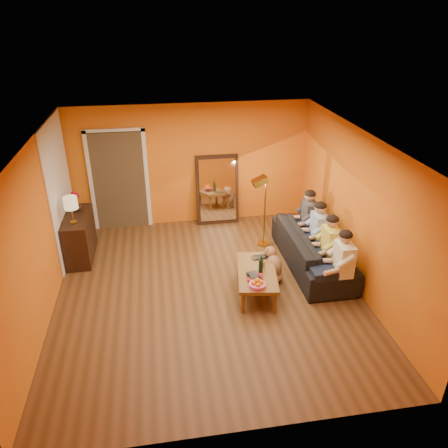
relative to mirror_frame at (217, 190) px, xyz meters
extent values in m
cube|color=brown|center=(-0.55, -2.63, -0.76)|extent=(5.00, 5.50, 0.00)
cube|color=white|center=(-0.55, -2.63, 1.84)|extent=(5.00, 5.50, 0.00)
cube|color=#D25D18|center=(-0.55, 0.12, 0.54)|extent=(5.00, 0.00, 2.60)
cube|color=#D25D18|center=(-3.05, -2.63, 0.54)|extent=(0.00, 5.50, 2.60)
cube|color=#D25D18|center=(1.95, -2.63, 0.54)|extent=(0.00, 5.50, 2.60)
cube|color=white|center=(-3.04, -0.88, 0.54)|extent=(0.02, 1.90, 2.58)
cube|color=#3F2D19|center=(-2.05, 0.20, 0.29)|extent=(1.06, 0.30, 2.10)
cube|color=white|center=(-2.62, 0.08, 0.29)|extent=(0.08, 0.06, 2.20)
cube|color=white|center=(-1.48, 0.08, 0.29)|extent=(0.08, 0.06, 2.20)
cube|color=white|center=(-2.05, 0.08, 1.36)|extent=(1.22, 0.06, 0.08)
cube|color=black|center=(0.00, 0.00, 0.00)|extent=(0.92, 0.27, 1.51)
cube|color=white|center=(0.00, -0.04, 0.00)|extent=(0.78, 0.21, 1.35)
cube|color=black|center=(-2.79, -1.08, -0.34)|extent=(0.44, 1.18, 0.85)
imported|color=black|center=(1.45, -2.09, -0.42)|extent=(2.33, 0.91, 0.68)
cylinder|color=black|center=(0.29, -2.82, -0.18)|extent=(0.07, 0.07, 0.31)
imported|color=#B27F3F|center=(0.36, -2.65, -0.29)|extent=(0.12, 0.12, 0.10)
imported|color=black|center=(0.42, -2.42, -0.33)|extent=(0.36, 0.26, 0.03)
imported|color=black|center=(0.06, -2.97, -0.33)|extent=(0.23, 0.28, 0.02)
imported|color=#AC1320|center=(0.07, -2.96, -0.31)|extent=(0.29, 0.32, 0.02)
imported|color=black|center=(0.06, -2.98, -0.29)|extent=(0.20, 0.24, 0.02)
imported|color=black|center=(-2.79, -0.83, 0.18)|extent=(0.16, 0.16, 0.17)
camera|label=1|loc=(-1.27, -8.67, 3.58)|focal=35.00mm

